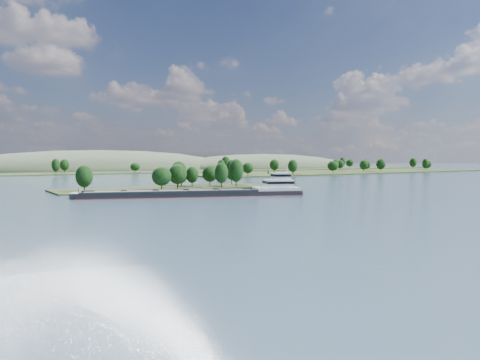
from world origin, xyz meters
TOP-DOWN VIEW (x-y plane):
  - ground at (0.00, 120.00)m, footprint 1800.00×1800.00m
  - tree_island at (6.68, 178.75)m, footprint 100.00×30.66m
  - right_bank at (231.42, 299.40)m, footprint 320.00×90.00m
  - back_shoreline at (9.49, 399.79)m, footprint 900.00×60.00m
  - hill_east at (260.00, 470.00)m, footprint 260.00×140.00m
  - hill_west at (60.00, 500.00)m, footprint 320.00×160.00m
  - cargo_barge at (-1.48, 135.57)m, footprint 85.14×37.72m

SIDE VIEW (x-z plane):
  - ground at x=0.00m, z-range 0.00..0.00m
  - hill_east at x=260.00m, z-range -18.00..18.00m
  - hill_west at x=60.00m, z-range -22.00..22.00m
  - back_shoreline at x=9.49m, z-range -7.21..8.55m
  - right_bank at x=231.42m, z-range -6.01..8.07m
  - cargo_barge at x=-1.48m, z-range -4.38..7.33m
  - tree_island at x=6.68m, z-range -3.13..11.36m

